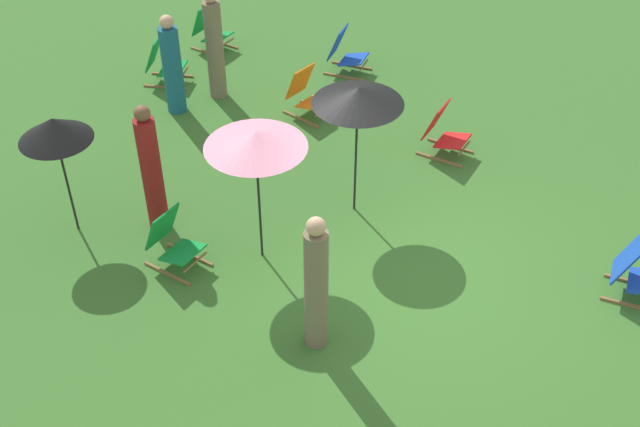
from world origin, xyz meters
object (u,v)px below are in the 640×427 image
at_px(deckchair_0, 210,30).
at_px(deckchair_7, 345,53).
at_px(deckchair_5, 163,63).
at_px(deckchair_3, 173,242).
at_px(person_0, 316,286).
at_px(person_1, 215,47).
at_px(umbrella_2, 358,96).
at_px(deckchair_2, 636,272).
at_px(person_3, 172,67).
at_px(umbrella_1, 255,140).
at_px(person_2, 152,171).
at_px(deckchair_6, 444,132).
at_px(umbrella_0, 54,129).
at_px(deckchair_8, 307,94).

xyz_separation_m(deckchair_0, deckchair_7, (0.20, -2.62, 0.00)).
bearing_deg(deckchair_5, deckchair_3, -160.91).
distance_m(person_0, person_1, 5.83).
bearing_deg(deckchair_7, deckchair_3, 176.35).
relative_size(deckchair_0, umbrella_2, 0.43).
bearing_deg(umbrella_2, deckchair_7, 24.97).
xyz_separation_m(deckchair_0, deckchair_2, (-3.52, -8.03, 0.00)).
bearing_deg(deckchair_2, deckchair_0, 63.66).
height_order(deckchair_0, person_3, person_3).
height_order(umbrella_1, person_0, umbrella_1).
distance_m(person_1, person_2, 3.51).
bearing_deg(person_2, deckchair_6, -165.36).
bearing_deg(deckchair_3, person_1, 31.50).
distance_m(deckchair_2, person_3, 7.57).
height_order(deckchair_6, umbrella_1, umbrella_1).
relative_size(person_0, person_1, 0.98).
bearing_deg(person_2, deckchair_3, 103.83).
height_order(deckchair_7, umbrella_2, umbrella_2).
bearing_deg(deckchair_3, umbrella_2, -30.68).
bearing_deg(deckchair_2, person_1, 70.91).
height_order(umbrella_0, person_2, person_2).
distance_m(deckchair_5, person_2, 4.01).
height_order(deckchair_6, umbrella_0, umbrella_0).
bearing_deg(person_1, person_0, 60.05).
relative_size(deckchair_5, umbrella_2, 0.44).
bearing_deg(umbrella_0, deckchair_2, -75.57).
bearing_deg(umbrella_0, umbrella_2, -58.92).
bearing_deg(deckchair_5, deckchair_0, -19.25).
height_order(deckchair_2, deckchair_6, same).
height_order(deckchair_6, deckchair_7, same).
height_order(deckchair_6, person_3, person_3).
bearing_deg(person_0, deckchair_5, -9.77).
bearing_deg(umbrella_0, umbrella_1, -77.43).
distance_m(deckchair_8, person_0, 5.02).
height_order(deckchair_6, umbrella_2, umbrella_2).
xyz_separation_m(umbrella_0, person_1, (3.88, 0.04, -0.70)).
bearing_deg(person_2, umbrella_1, 148.40).
bearing_deg(umbrella_2, person_3, 71.66).
bearing_deg(umbrella_1, person_1, 37.83).
distance_m(umbrella_0, umbrella_1, 2.60).
distance_m(deckchair_3, umbrella_1, 1.82).
height_order(deckchair_0, deckchair_6, same).
bearing_deg(deckchair_7, deckchair_2, -128.14).
bearing_deg(deckchair_2, person_0, 123.04).
distance_m(umbrella_1, person_0, 1.90).
height_order(deckchair_7, person_2, person_2).
bearing_deg(person_0, deckchair_3, 20.40).
bearing_deg(deckchair_5, umbrella_0, -179.34).
bearing_deg(person_1, deckchair_2, 92.39).
distance_m(deckchair_5, umbrella_0, 4.24).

